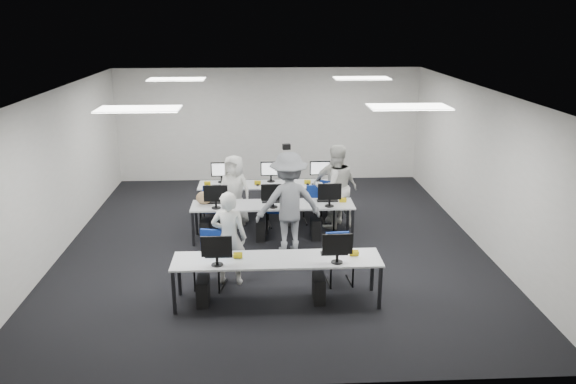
{
  "coord_description": "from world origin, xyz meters",
  "views": [
    {
      "loc": [
        -0.23,
        -10.28,
        4.3
      ],
      "look_at": [
        0.3,
        0.13,
        1.0
      ],
      "focal_mm": 35.0,
      "sensor_mm": 36.0,
      "label": 1
    }
  ],
  "objects_px": {
    "student_0": "(229,238)",
    "student_3": "(334,186)",
    "desk_mid": "(273,207)",
    "student_1": "(335,186)",
    "chair_2": "(212,216)",
    "chair_6": "(279,212)",
    "chair_0": "(211,270)",
    "chair_4": "(327,213)",
    "chair_7": "(314,209)",
    "student_2": "(234,191)",
    "photographer": "(289,203)",
    "chair_1": "(339,268)",
    "desk_front": "(277,262)",
    "chair_3": "(278,217)",
    "chair_5": "(212,213)"
  },
  "relations": [
    {
      "from": "desk_front",
      "to": "student_2",
      "type": "height_order",
      "value": "student_2"
    },
    {
      "from": "photographer",
      "to": "chair_7",
      "type": "bearing_deg",
      "value": -123.14
    },
    {
      "from": "chair_4",
      "to": "student_1",
      "type": "height_order",
      "value": "student_1"
    },
    {
      "from": "chair_3",
      "to": "chair_7",
      "type": "xyz_separation_m",
      "value": [
        0.81,
        0.44,
        -0.0
      ]
    },
    {
      "from": "chair_2",
      "to": "student_3",
      "type": "distance_m",
      "value": 2.68
    },
    {
      "from": "desk_front",
      "to": "student_0",
      "type": "bearing_deg",
      "value": 137.26
    },
    {
      "from": "student_2",
      "to": "chair_2",
      "type": "bearing_deg",
      "value": -133.98
    },
    {
      "from": "student_0",
      "to": "student_3",
      "type": "distance_m",
      "value": 3.53
    },
    {
      "from": "chair_0",
      "to": "student_1",
      "type": "xyz_separation_m",
      "value": [
        2.38,
        2.62,
        0.6
      ]
    },
    {
      "from": "chair_3",
      "to": "photographer",
      "type": "distance_m",
      "value": 1.29
    },
    {
      "from": "chair_3",
      "to": "chair_7",
      "type": "height_order",
      "value": "chair_3"
    },
    {
      "from": "student_0",
      "to": "chair_5",
      "type": "bearing_deg",
      "value": -71.16
    },
    {
      "from": "chair_6",
      "to": "chair_2",
      "type": "bearing_deg",
      "value": 179.5
    },
    {
      "from": "chair_2",
      "to": "chair_6",
      "type": "distance_m",
      "value": 1.42
    },
    {
      "from": "chair_0",
      "to": "chair_7",
      "type": "distance_m",
      "value": 3.55
    },
    {
      "from": "desk_mid",
      "to": "student_1",
      "type": "distance_m",
      "value": 1.46
    },
    {
      "from": "desk_front",
      "to": "chair_5",
      "type": "bearing_deg",
      "value": 110.12
    },
    {
      "from": "chair_0",
      "to": "chair_4",
      "type": "relative_size",
      "value": 0.98
    },
    {
      "from": "chair_2",
      "to": "student_3",
      "type": "xyz_separation_m",
      "value": [
        2.61,
        0.32,
        0.52
      ]
    },
    {
      "from": "chair_1",
      "to": "chair_4",
      "type": "xyz_separation_m",
      "value": [
        0.11,
        2.65,
        0.03
      ]
    },
    {
      "from": "desk_mid",
      "to": "student_0",
      "type": "height_order",
      "value": "student_0"
    },
    {
      "from": "chair_3",
      "to": "chair_0",
      "type": "bearing_deg",
      "value": -107.17
    },
    {
      "from": "chair_1",
      "to": "student_2",
      "type": "distance_m",
      "value": 3.38
    },
    {
      "from": "student_1",
      "to": "student_3",
      "type": "distance_m",
      "value": 0.34
    },
    {
      "from": "student_0",
      "to": "student_3",
      "type": "relative_size",
      "value": 1.0
    },
    {
      "from": "desk_mid",
      "to": "student_0",
      "type": "xyz_separation_m",
      "value": [
        -0.77,
        -1.89,
        0.12
      ]
    },
    {
      "from": "chair_1",
      "to": "student_2",
      "type": "bearing_deg",
      "value": 118.09
    },
    {
      "from": "student_3",
      "to": "desk_mid",
      "type": "bearing_deg",
      "value": -128.31
    },
    {
      "from": "chair_6",
      "to": "student_1",
      "type": "relative_size",
      "value": 0.51
    },
    {
      "from": "chair_4",
      "to": "chair_2",
      "type": "bearing_deg",
      "value": -157.65
    },
    {
      "from": "student_0",
      "to": "student_2",
      "type": "distance_m",
      "value": 2.7
    },
    {
      "from": "chair_0",
      "to": "photographer",
      "type": "relative_size",
      "value": 0.48
    },
    {
      "from": "chair_1",
      "to": "student_0",
      "type": "bearing_deg",
      "value": 171.74
    },
    {
      "from": "student_2",
      "to": "photographer",
      "type": "relative_size",
      "value": 0.8
    },
    {
      "from": "chair_2",
      "to": "desk_mid",
      "type": "bearing_deg",
      "value": -20.16
    },
    {
      "from": "chair_7",
      "to": "chair_6",
      "type": "bearing_deg",
      "value": -174.16
    },
    {
      "from": "chair_7",
      "to": "chair_0",
      "type": "bearing_deg",
      "value": -128.38
    },
    {
      "from": "chair_0",
      "to": "chair_2",
      "type": "bearing_deg",
      "value": 106.63
    },
    {
      "from": "chair_3",
      "to": "chair_6",
      "type": "xyz_separation_m",
      "value": [
        0.04,
        0.3,
        0.0
      ]
    },
    {
      "from": "student_0",
      "to": "student_2",
      "type": "xyz_separation_m",
      "value": [
        -0.02,
        2.7,
        -0.04
      ]
    },
    {
      "from": "photographer",
      "to": "student_2",
      "type": "bearing_deg",
      "value": -63.14
    },
    {
      "from": "chair_0",
      "to": "chair_6",
      "type": "bearing_deg",
      "value": 78.92
    },
    {
      "from": "desk_front",
      "to": "student_2",
      "type": "distance_m",
      "value": 3.49
    },
    {
      "from": "desk_mid",
      "to": "chair_1",
      "type": "height_order",
      "value": "chair_1"
    },
    {
      "from": "desk_mid",
      "to": "chair_0",
      "type": "distance_m",
      "value": 2.31
    },
    {
      "from": "student_1",
      "to": "desk_front",
      "type": "bearing_deg",
      "value": 50.13
    },
    {
      "from": "desk_mid",
      "to": "student_3",
      "type": "xyz_separation_m",
      "value": [
        1.35,
        0.94,
        0.12
      ]
    },
    {
      "from": "chair_0",
      "to": "chair_2",
      "type": "distance_m",
      "value": 2.63
    },
    {
      "from": "chair_0",
      "to": "chair_7",
      "type": "bearing_deg",
      "value": 68.28
    },
    {
      "from": "chair_4",
      "to": "chair_6",
      "type": "relative_size",
      "value": 1.04
    }
  ]
}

